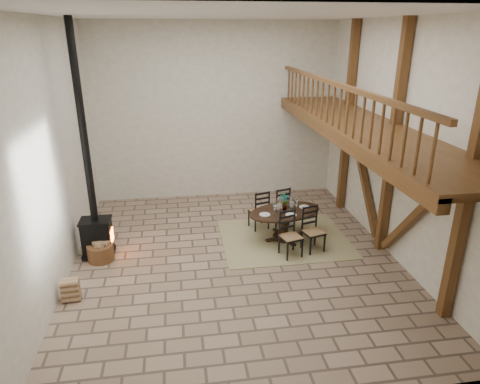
{
  "coord_description": "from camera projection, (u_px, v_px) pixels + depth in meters",
  "views": [
    {
      "loc": [
        -1.16,
        -8.22,
        4.77
      ],
      "look_at": [
        0.16,
        0.4,
        1.43
      ],
      "focal_mm": 32.0,
      "sensor_mm": 36.0,
      "label": 1
    }
  ],
  "objects": [
    {
      "name": "log_stack",
      "position": [
        71.0,
        290.0,
        7.93
      ],
      "size": [
        0.35,
        0.26,
        0.45
      ],
      "rotation": [
        0.0,
        0.0,
        0.09
      ],
      "color": "tan",
      "rests_on": "ground"
    },
    {
      "name": "wood_stove",
      "position": [
        94.0,
        209.0,
        9.22
      ],
      "size": [
        0.67,
        0.52,
        5.0
      ],
      "rotation": [
        0.0,
        0.0,
        -0.0
      ],
      "color": "black",
      "rests_on": "ground"
    },
    {
      "name": "room_shell",
      "position": [
        294.0,
        122.0,
        8.55
      ],
      "size": [
        7.02,
        8.02,
        5.01
      ],
      "color": "white",
      "rests_on": "ground"
    },
    {
      "name": "ground",
      "position": [
        236.0,
        259.0,
        9.46
      ],
      "size": [
        8.0,
        8.0,
        0.0
      ],
      "primitive_type": "plane",
      "color": "#9A7F67",
      "rests_on": "ground"
    },
    {
      "name": "dining_table",
      "position": [
        285.0,
        223.0,
        10.22
      ],
      "size": [
        2.01,
        2.19,
        1.15
      ],
      "rotation": [
        0.0,
        0.0,
        0.28
      ],
      "color": "black",
      "rests_on": "ground"
    },
    {
      "name": "rug",
      "position": [
        284.0,
        238.0,
        10.36
      ],
      "size": [
        3.0,
        2.5,
        0.02
      ],
      "primitive_type": "cube",
      "color": "tan",
      "rests_on": "ground"
    },
    {
      "name": "log_basket",
      "position": [
        101.0,
        252.0,
        9.35
      ],
      "size": [
        0.56,
        0.56,
        0.47
      ],
      "rotation": [
        0.0,
        0.0,
        -0.32
      ],
      "color": "brown",
      "rests_on": "ground"
    }
  ]
}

